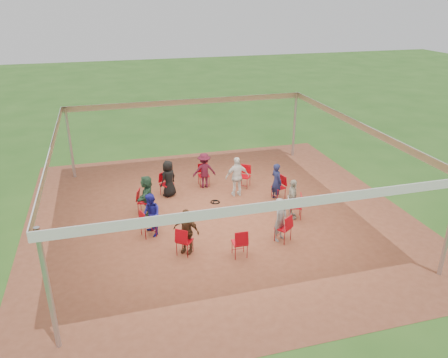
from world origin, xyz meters
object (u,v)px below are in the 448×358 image
object	(u,v)px
chair_2	(244,177)
person_seated_5	(151,215)
chair_9	(283,228)
person_seated_2	(204,170)
person_seated_1	(276,182)
person_seated_3	(169,179)
standing_person	(237,177)
chair_0	(295,206)
person_seated_4	(147,195)
chair_5	(144,202)
cable_coil	(216,202)
person_seated_6	(186,231)
person_seated_7	(280,219)
chair_4	(167,184)
chair_6	(148,223)
chair_3	(204,175)
chair_7	(185,241)
laptop	(287,200)
person_seated_0	(292,199)
chair_1	(279,187)

from	to	relation	value
chair_2	person_seated_5	bearing A→B (deg)	72.43
chair_9	person_seated_2	xyz separation A→B (m)	(-1.42, 4.69, 0.27)
person_seated_1	person_seated_3	world-z (taller)	same
person_seated_5	standing_person	bearing A→B (deg)	104.75
chair_0	person_seated_4	distance (m)	5.16
chair_5	cable_coil	distance (m)	2.66
person_seated_6	person_seated_7	distance (m)	2.96
chair_4	person_seated_1	world-z (taller)	person_seated_1
chair_9	person_seated_1	world-z (taller)	person_seated_1
chair_6	chair_9	size ratio (longest dim) A/B	1.00
chair_3	chair_7	distance (m)	5.02
chair_2	laptop	size ratio (longest dim) A/B	2.55
chair_2	person_seated_3	bearing A→B (deg)	37.84
chair_6	person_seated_5	world-z (taller)	person_seated_5
chair_9	person_seated_2	distance (m)	4.91
chair_3	person_seated_3	distance (m)	1.62
person_seated_4	person_seated_7	bearing A→B (deg)	72.00
person_seated_1	person_seated_2	size ratio (longest dim) A/B	1.00
person_seated_3	person_seated_5	xyz separation A→B (m)	(-0.99, -2.79, 0.00)
chair_2	chair_6	bearing A→B (deg)	72.00
person_seated_6	person_seated_0	bearing A→B (deg)	54.00
chair_5	person_seated_6	bearing A→B (deg)	37.84
laptop	chair_0	bearing A→B (deg)	-90.00
chair_3	chair_7	world-z (taller)	same
chair_9	laptop	distance (m)	1.58
standing_person	chair_1	bearing A→B (deg)	155.74
chair_2	person_seated_2	world-z (taller)	person_seated_2
chair_9	cable_coil	size ratio (longest dim) A/B	2.33
chair_1	person_seated_2	bearing A→B (deg)	37.84
chair_1	person_seated_3	xyz separation A→B (m)	(-3.95, 1.33, 0.27)
chair_4	standing_person	bearing A→B (deg)	129.14
standing_person	laptop	xyz separation A→B (m)	(1.12, -2.20, -0.12)
chair_6	standing_person	bearing A→B (deg)	104.34
chair_9	person_seated_3	xyz separation A→B (m)	(-2.91, 4.25, 0.27)
chair_1	person_seated_0	distance (m)	1.62
chair_3	person_seated_6	bearing A→B (deg)	72.43
chair_2	person_seated_1	bearing A→B (deg)	157.90
chair_7	laptop	size ratio (longest dim) A/B	2.55
person_seated_4	chair_3	bearing A→B (deg)	145.84
chair_4	person_seated_0	size ratio (longest dim) A/B	0.63
chair_3	chair_9	size ratio (longest dim) A/B	1.00
chair_0	person_seated_6	bearing A→B (deg)	125.03
person_seated_0	person_seated_1	distance (m)	1.56
chair_0	chair_6	distance (m)	5.02
chair_6	person_seated_4	bearing A→B (deg)	157.90
person_seated_1	person_seated_2	world-z (taller)	same
person_seated_0	laptop	bearing A→B (deg)	90.00
chair_5	person_seated_6	xyz separation A→B (m)	(0.95, -2.88, 0.27)
chair_6	person_seated_2	xyz separation A→B (m)	(2.60, 3.26, 0.27)
chair_6	person_seated_6	bearing A→B (deg)	22.10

